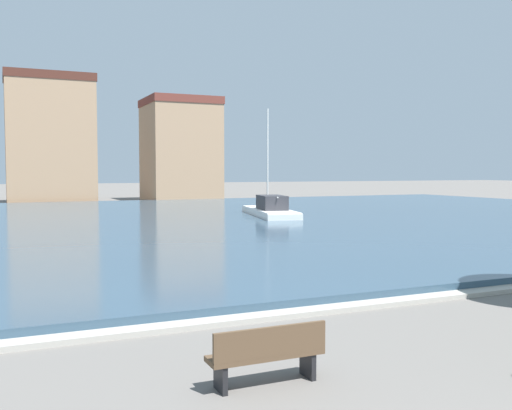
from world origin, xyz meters
TOP-DOWN VIEW (x-y plane):
  - harbor_water at (0.00, 32.11)m, footprint 85.85×45.47m
  - quay_edge_coping at (0.00, 9.13)m, footprint 85.85×0.50m
  - sailboat_white at (10.98, 32.32)m, footprint 3.93×9.54m
  - park_bench at (-1.53, 5.64)m, footprint 1.80×0.44m
  - townhouse_narrow_midrow at (-0.58, 57.81)m, footprint 8.35×5.11m
  - townhouse_wide_warehouse at (12.60, 57.93)m, footprint 7.41×7.59m

SIDE VIEW (x-z plane):
  - quay_edge_coping at x=0.00m, z-range 0.00..0.12m
  - harbor_water at x=0.00m, z-range 0.00..0.30m
  - park_bench at x=-1.53m, z-range 0.03..0.95m
  - sailboat_white at x=10.98m, z-range -3.11..4.17m
  - townhouse_wide_warehouse at x=12.60m, z-range 0.01..10.93m
  - townhouse_narrow_midrow at x=-0.58m, z-range 0.02..12.63m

